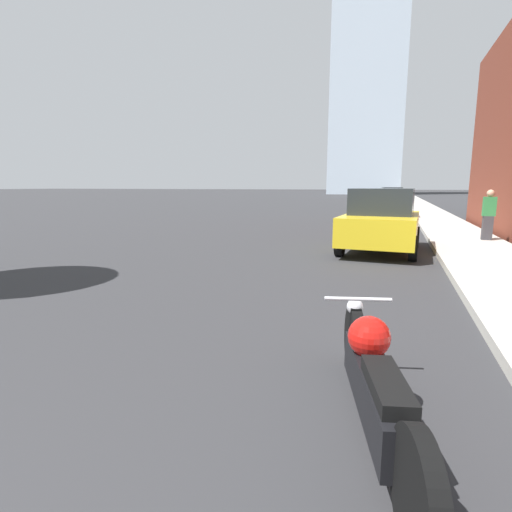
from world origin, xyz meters
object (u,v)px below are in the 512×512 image
parked_car_yellow (381,221)px  parked_car_green (391,198)px  parked_car_red (393,195)px  parked_car_silver (396,205)px  motorcycle (374,380)px  pedestrian (489,215)px

parked_car_yellow → parked_car_green: bearing=93.6°
parked_car_yellow → parked_car_red: (0.23, 34.42, -0.07)m
parked_car_silver → parked_car_green: size_ratio=0.99×
motorcycle → parked_car_yellow: bearing=77.6°
parked_car_yellow → parked_car_green: 22.84m
parked_car_red → pedestrian: pedestrian is taller
motorcycle → pedestrian: bearing=61.7°
motorcycle → parked_car_yellow: (-0.24, 8.76, 0.46)m
motorcycle → pedestrian: 11.65m
parked_car_silver → motorcycle: bearing=-90.3°
parked_car_silver → parked_car_green: parked_car_green is taller
parked_car_silver → pedestrian: pedestrian is taller
parked_car_red → pedestrian: (2.90, -31.90, 0.15)m
motorcycle → parked_car_red: 43.18m
parked_car_yellow → parked_car_red: size_ratio=0.86×
parked_car_silver → parked_car_green: (-0.32, 10.91, 0.06)m
motorcycle → parked_car_silver: bearing=75.6°
parked_car_red → parked_car_green: bearing=-86.1°
parked_car_red → pedestrian: size_ratio=2.96×
motorcycle → parked_car_silver: size_ratio=0.60×
parked_car_green → parked_car_red: size_ratio=0.95×
parked_car_silver → parked_car_yellow: bearing=-91.8°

